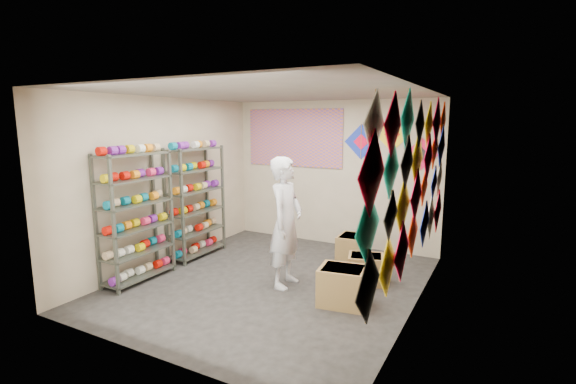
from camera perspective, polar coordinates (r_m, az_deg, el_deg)
The scene contains 12 objects.
ground at distance 6.24m, azimuth -2.16°, elevation -12.20°, with size 4.50×4.50×0.00m, color black.
room_walls at distance 5.83m, azimuth -2.26°, elevation 2.98°, with size 4.50×4.50×4.50m.
shelf_rack_front at distance 6.42m, azimuth -20.07°, elevation -3.27°, with size 0.40×1.10×1.90m, color #4C5147.
shelf_rack_back at distance 7.33m, azimuth -12.51°, elevation -1.35°, with size 0.40×1.10×1.90m, color #4C5147.
string_spools at distance 6.84m, azimuth -16.08°, elevation -1.47°, with size 0.12×2.36×0.12m.
kite_wall_display at distance 5.15m, azimuth 17.26°, elevation 1.50°, with size 0.06×4.32×2.08m.
back_wall_kites at distance 7.48m, azimuth 13.56°, elevation 6.58°, with size 1.65×0.02×0.91m.
poster at distance 8.13m, azimuth 0.84°, elevation 7.41°, with size 2.00×0.01×1.10m, color #6D4699.
shopkeeper at distance 5.86m, azimuth -0.29°, elevation -4.17°, with size 0.48×0.70×1.84m, color silver.
carton_a at distance 5.50m, azimuth 7.48°, elevation -12.62°, with size 0.58×0.49×0.49m, color olive.
carton_b at distance 6.25m, azimuth 10.58°, elevation -10.30°, with size 0.50×0.41×0.41m, color olive.
carton_c at distance 7.07m, azimuth 8.92°, elevation -7.69°, with size 0.47×0.52×0.46m, color olive.
Camera 1 is at (2.93, -4.99, 2.33)m, focal length 26.00 mm.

